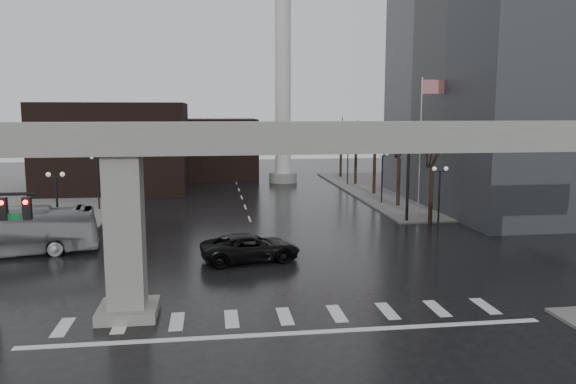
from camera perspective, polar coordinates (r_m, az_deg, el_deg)
name	(u,v)px	position (r m, az deg, el deg)	size (l,w,h in m)	color
ground	(282,308)	(26.86, -0.60, -11.74)	(160.00, 160.00, 0.00)	black
sidewalk_ne	(465,189)	(68.26, 17.52, 0.25)	(28.00, 36.00, 0.15)	slate
elevated_guideway	(309,162)	(25.53, 2.19, 3.06)	(48.00, 2.60, 8.70)	gray
building_far_left	(116,147)	(68.03, -17.06, 4.42)	(16.00, 14.00, 10.00)	black
building_far_mid	(219,149)	(77.21, -6.99, 4.41)	(10.00, 10.00, 8.00)	black
smokestack	(283,77)	(71.73, -0.51, 11.64)	(3.60, 3.60, 30.00)	silver
signal_mast_arm	(363,152)	(45.61, 7.65, 4.00)	(12.12, 0.43, 8.00)	black
signal_left_pole	(3,229)	(27.58, -26.96, -3.35)	(2.30, 0.30, 6.00)	black
flagpole_assembly	(424,129)	(50.55, 13.65, 6.19)	(2.06, 0.12, 12.00)	silver
lamp_right_0	(439,189)	(42.83, 15.13, 0.34)	(1.22, 0.32, 5.11)	black
lamp_right_1	(382,169)	(55.88, 9.55, 2.32)	(1.22, 0.32, 5.11)	black
lamp_right_2	(348,157)	(69.31, 6.10, 3.54)	(1.22, 0.32, 5.11)	black
lamp_left_0	(57,196)	(40.78, -22.44, -0.40)	(1.22, 0.32, 5.11)	black
lamp_left_1	(98,173)	(54.33, -18.78, 1.82)	(1.22, 0.32, 5.11)	black
lamp_left_2	(121,160)	(68.06, -16.58, 3.15)	(1.22, 0.32, 5.11)	black
tree_right_0	(431,190)	(46.99, 14.36, 0.21)	(1.09, 1.58, 7.50)	black
tree_right_1	(399,177)	(54.40, 11.19, 1.46)	(1.09, 1.61, 7.67)	black
tree_right_2	(375,168)	(61.96, 8.79, 2.40)	(1.10, 1.63, 7.85)	black
tree_right_3	(356,161)	(69.62, 6.91, 3.14)	(1.11, 1.66, 8.02)	black
tree_right_4	(341,155)	(77.35, 5.41, 3.73)	(1.12, 1.69, 8.19)	black
pickup_truck	(251,248)	(34.68, -3.81, -5.66)	(2.80, 6.07, 1.69)	black
city_bus	(8,232)	(39.96, -26.59, -3.68)	(2.54, 10.87, 3.03)	#A4A3A8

